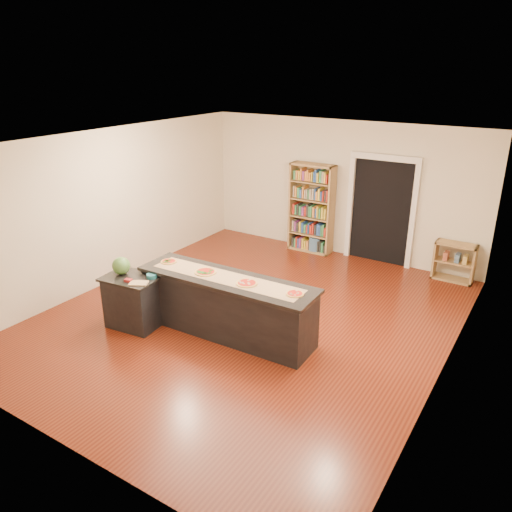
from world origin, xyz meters
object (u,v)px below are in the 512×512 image
Objects in this scene: bookshelf at (311,208)px; waste_bin at (314,245)px; kitchen_island at (227,306)px; low_shelf at (454,262)px; watermelon at (121,266)px; side_counter at (133,301)px.

bookshelf reaches higher than waste_bin.
kitchen_island is 8.27× the size of waste_bin.
watermelon is (-4.01, -4.46, 0.60)m from low_shelf.
waste_bin is 1.23× the size of watermelon.
waste_bin is at bearing 94.73° from kitchen_island.
side_counter is at bearing -100.48° from bookshelf.
kitchen_island is at bearing -82.04° from bookshelf.
low_shelf is at bearing 56.42° from kitchen_island.
side_counter reaches higher than low_shelf.
waste_bin is at bearing -19.91° from bookshelf.
kitchen_island reaches higher than waste_bin.
side_counter is 1.14× the size of low_shelf.
bookshelf is at bearing 96.57° from kitchen_island.
waste_bin is at bearing 71.56° from side_counter.
watermelon is at bearing -161.40° from kitchen_island.
bookshelf is at bearing 77.11° from watermelon.
waste_bin is 4.62m from watermelon.
waste_bin is (0.13, -0.05, -0.78)m from bookshelf.
side_counter is 3.06× the size of watermelon.
watermelon reaches higher than low_shelf.
side_counter is at bearing -130.51° from low_shelf.
waste_bin is at bearing -178.82° from low_shelf.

